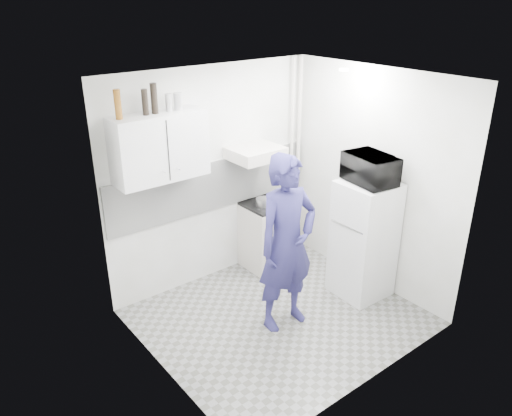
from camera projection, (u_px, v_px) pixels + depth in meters
floor at (279, 317)px, 5.54m from camera, size 2.80×2.80×0.00m
ceiling at (285, 79)px, 4.49m from camera, size 2.80×2.80×0.00m
wall_back at (213, 177)px, 5.92m from camera, size 2.80×0.00×2.80m
wall_left at (157, 252)px, 4.22m from camera, size 0.00×2.60×2.60m
wall_right at (373, 180)px, 5.81m from camera, size 0.00×2.60×2.60m
person at (287, 244)px, 5.10m from camera, size 0.72×0.50×1.91m
stove at (265, 236)px, 6.43m from camera, size 0.53×0.53×0.85m
fridge at (364, 239)px, 5.74m from camera, size 0.60×0.60×1.40m
stove_top at (266, 205)px, 6.26m from camera, size 0.51×0.51×0.03m
saucepan at (263, 202)px, 6.16m from camera, size 0.18×0.18×0.10m
microwave at (371, 169)px, 5.40m from camera, size 0.63×0.47×0.32m
bottle_a at (118, 104)px, 4.72m from camera, size 0.07×0.07×0.29m
bottle_c at (145, 102)px, 4.88m from camera, size 0.06×0.06×0.25m
bottle_d at (154, 99)px, 4.93m from camera, size 0.07×0.07×0.30m
canister_a at (169, 103)px, 5.05m from camera, size 0.07×0.07×0.18m
canister_b at (178, 101)px, 5.11m from camera, size 0.09×0.09×0.18m
upper_cabinet at (160, 147)px, 5.14m from camera, size 1.00×0.35×0.70m
range_hood at (256, 153)px, 5.88m from camera, size 0.60×0.50×0.14m
backsplash at (214, 185)px, 5.95m from camera, size 2.74×0.03×0.60m
pipe_a at (298, 158)px, 6.60m from camera, size 0.05×0.05×2.60m
pipe_b at (291, 159)px, 6.53m from camera, size 0.04×0.04×2.60m
ceiling_spot_fixture at (344, 70)px, 5.22m from camera, size 0.10×0.10×0.02m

